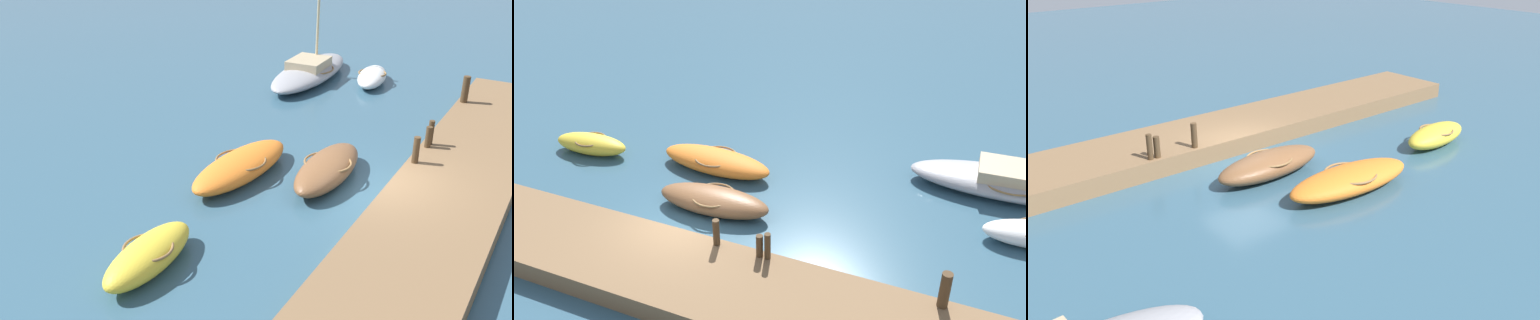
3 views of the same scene
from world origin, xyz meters
The scene contains 10 objects.
ground_plane centered at (0.00, 0.00, 0.00)m, with size 84.00×84.00×0.00m, color #33566B.
dock_platform centered at (0.00, -1.98, 0.31)m, with size 23.26×3.19×0.63m, color brown.
rowboat_orange centered at (-1.00, 4.11, 0.39)m, with size 4.52×1.80×0.76m.
dinghy_yellow centered at (-6.23, 3.39, 0.39)m, with size 3.13×1.39×0.76m.
rowboat_brown centered at (0.19, 1.67, 0.41)m, with size 3.99×1.61×0.80m.
sailboat_grey centered at (9.28, 6.76, 0.45)m, with size 7.05×2.59×4.29m.
mooring_post_west centered at (1.54, -0.64, 1.05)m, with size 0.20×0.20×0.85m, color #47331E.
mooring_post_mid_west centered at (2.92, -0.64, 0.98)m, with size 0.20×0.20×0.71m, color #47331E.
mooring_post_mid_east centered at (3.16, -0.64, 1.05)m, with size 0.18×0.18×0.84m, color #47331E.
mooring_post_east centered at (8.02, -0.64, 1.15)m, with size 0.28×0.28×1.05m, color #47331E.
Camera 2 is at (8.31, -12.48, 11.12)m, focal length 40.51 mm.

